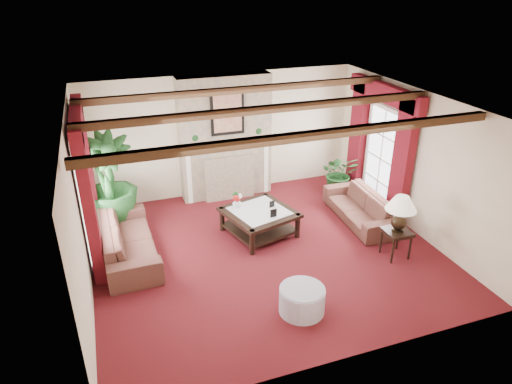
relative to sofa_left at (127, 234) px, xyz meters
name	(u,v)px	position (x,y,z in m)	size (l,w,h in m)	color
floor	(266,251)	(2.34, -0.68, -0.44)	(6.00, 6.00, 0.00)	#490D11
ceiling	(267,105)	(2.34, -0.68, 2.26)	(6.00, 6.00, 0.00)	white
back_wall	(223,135)	(2.34, 2.07, 0.91)	(6.00, 0.02, 2.70)	beige
left_wall	(79,211)	(-0.66, -0.68, 0.91)	(0.02, 5.50, 2.70)	beige
right_wall	(415,162)	(5.34, -0.68, 0.91)	(0.02, 5.50, 2.70)	beige
ceiling_beams	(267,109)	(2.34, -0.68, 2.20)	(6.00, 3.00, 0.12)	#352211
fireplace	(223,75)	(2.34, 1.87, 2.26)	(2.00, 0.52, 2.70)	tan
french_door_left	(73,141)	(-0.63, 0.32, 1.69)	(0.10, 1.10, 2.16)	white
french_door_right	(388,108)	(5.31, 0.32, 1.69)	(0.10, 1.10, 2.16)	white
curtains_left	(75,115)	(-0.52, 0.32, 2.11)	(0.20, 2.40, 2.55)	#560B18
curtains_right	(386,88)	(5.20, 0.32, 2.11)	(0.20, 2.40, 2.55)	#560B18
sofa_left	(127,234)	(0.00, 0.00, 0.00)	(0.70, 2.24, 0.87)	#390F1B
sofa_right	(361,203)	(4.56, -0.21, -0.05)	(0.67, 1.99, 0.77)	#390F1B
potted_palm	(111,202)	(-0.19, 1.19, 0.10)	(1.43, 2.08, 1.06)	black
small_plant	(339,177)	(4.81, 1.12, -0.07)	(1.10, 1.15, 0.72)	black
coffee_table	(259,222)	(2.45, -0.05, -0.19)	(1.20, 1.20, 0.49)	black
side_table	(396,243)	(4.46, -1.58, -0.17)	(0.44, 0.44, 0.52)	black
ottoman	(302,300)	(2.28, -2.39, -0.24)	(0.68, 0.68, 0.40)	#A39AAF
table_lamp	(400,213)	(4.46, -1.58, 0.42)	(0.54, 0.54, 0.68)	black
flower_vase	(237,203)	(2.10, 0.24, 0.14)	(0.20, 0.21, 0.18)	silver
book	(280,208)	(2.76, -0.29, 0.19)	(0.19, 0.11, 0.27)	black
photo_frame_a	(274,213)	(2.61, -0.37, 0.14)	(0.13, 0.02, 0.17)	black
photo_frame_b	(272,204)	(2.72, 0.01, 0.12)	(0.11, 0.02, 0.14)	black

